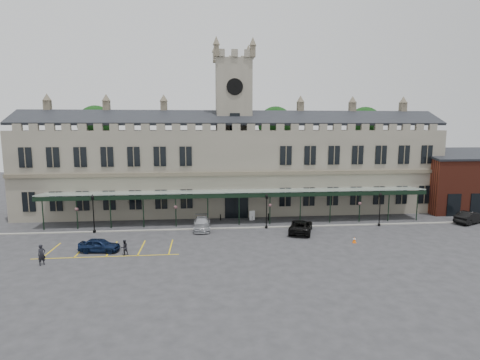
{
  "coord_description": "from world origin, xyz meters",
  "views": [
    {
      "loc": [
        -4.44,
        -39.36,
        12.46
      ],
      "look_at": [
        0.0,
        6.0,
        6.0
      ],
      "focal_mm": 28.0,
      "sensor_mm": 36.0,
      "label": 1
    }
  ],
  "objects": [
    {
      "name": "lamp_post_left",
      "position": [
        -17.5,
        5.32,
        2.76
      ],
      "size": [
        0.44,
        0.44,
        4.66
      ],
      "color": "black",
      "rests_on": "ground"
    },
    {
      "name": "sign_board",
      "position": [
        1.98,
        9.49,
        0.63
      ],
      "size": [
        0.75,
        0.2,
        1.29
      ],
      "rotation": [
        0.0,
        0.0,
        0.19
      ],
      "color": "black",
      "rests_on": "ground"
    },
    {
      "name": "lamp_post_right",
      "position": [
        17.67,
        4.95,
        2.58
      ],
      "size": [
        0.41,
        0.41,
        4.35
      ],
      "color": "black",
      "rests_on": "ground"
    },
    {
      "name": "lamp_post_mid",
      "position": [
        3.22,
        5.27,
        2.6
      ],
      "size": [
        0.42,
        0.42,
        4.39
      ],
      "color": "black",
      "rests_on": "ground"
    },
    {
      "name": "kerb",
      "position": [
        0.0,
        5.5,
        0.06
      ],
      "size": [
        60.0,
        0.4,
        0.12
      ],
      "primitive_type": "cube",
      "color": "gray",
      "rests_on": "ground"
    },
    {
      "name": "car_left_a",
      "position": [
        -15.0,
        -1.85,
        0.69
      ],
      "size": [
        4.21,
        2.14,
        1.37
      ],
      "primitive_type": "imported",
      "rotation": [
        0.0,
        0.0,
        1.44
      ],
      "color": "#0B1734",
      "rests_on": "ground"
    },
    {
      "name": "tree_behind_right",
      "position": [
        24.0,
        25.0,
        12.81
      ],
      "size": [
        6.0,
        6.0,
        16.0
      ],
      "color": "#332314",
      "rests_on": "ground"
    },
    {
      "name": "station_building",
      "position": [
        0.0,
        15.91,
        6.47
      ],
      "size": [
        60.0,
        10.36,
        17.3
      ],
      "color": "slate",
      "rests_on": "ground"
    },
    {
      "name": "canopy",
      "position": [
        0.0,
        7.46,
        2.4
      ],
      "size": [
        50.0,
        4.1,
        4.3
      ],
      "color": "#8C9E93",
      "rests_on": "ground"
    },
    {
      "name": "tree_behind_mid",
      "position": [
        8.0,
        25.0,
        12.81
      ],
      "size": [
        6.0,
        6.0,
        16.0
      ],
      "color": "#332314",
      "rests_on": "ground"
    },
    {
      "name": "traffic_cone",
      "position": [
        11.75,
        -1.51,
        0.32
      ],
      "size": [
        0.41,
        0.41,
        0.66
      ],
      "rotation": [
        0.0,
        0.0,
        0.12
      ],
      "color": "#EB5907",
      "rests_on": "ground"
    },
    {
      "name": "parking_markings",
      "position": [
        -14.0,
        -1.5,
        0.0
      ],
      "size": [
        16.0,
        6.0,
        0.01
      ],
      "primitive_type": null,
      "color": "gold",
      "rests_on": "ground"
    },
    {
      "name": "person_a",
      "position": [
        -19.2,
        -5.11,
        0.96
      ],
      "size": [
        0.82,
        0.83,
        1.93
      ],
      "primitive_type": "imported",
      "rotation": [
        0.0,
        0.0,
        0.82
      ],
      "color": "black",
      "rests_on": "ground"
    },
    {
      "name": "clock_tower",
      "position": [
        0.0,
        16.0,
        13.11
      ],
      "size": [
        5.6,
        5.6,
        24.8
      ],
      "color": "slate",
      "rests_on": "ground"
    },
    {
      "name": "bollard_right",
      "position": [
        4.13,
        9.02,
        0.49
      ],
      "size": [
        0.17,
        0.17,
        0.98
      ],
      "primitive_type": "cylinder",
      "color": "black",
      "rests_on": "ground"
    },
    {
      "name": "person_b",
      "position": [
        -12.3,
        -3.05,
        0.76
      ],
      "size": [
        0.93,
        0.89,
        1.52
      ],
      "primitive_type": "imported",
      "rotation": [
        0.0,
        0.0,
        3.72
      ],
      "color": "black",
      "rests_on": "ground"
    },
    {
      "name": "tree_behind_left",
      "position": [
        -22.0,
        25.0,
        12.81
      ],
      "size": [
        6.0,
        6.0,
        16.0
      ],
      "color": "#332314",
      "rests_on": "ground"
    },
    {
      "name": "brick_annex",
      "position": [
        34.0,
        12.97,
        4.16
      ],
      "size": [
        12.4,
        8.36,
        9.23
      ],
      "color": "#5C2115",
      "rests_on": "ground"
    },
    {
      "name": "car_taxi",
      "position": [
        -4.74,
        5.54,
        0.73
      ],
      "size": [
        2.04,
        5.01,
        1.45
      ],
      "primitive_type": "imported",
      "rotation": [
        0.0,
        0.0,
        -0.0
      ],
      "color": "#9EA1A6",
      "rests_on": "ground"
    },
    {
      "name": "car_right_b",
      "position": [
        30.07,
        5.03,
        0.81
      ],
      "size": [
        5.15,
        3.61,
        1.61
      ],
      "primitive_type": "imported",
      "rotation": [
        0.0,
        0.0,
        2.01
      ],
      "color": "black",
      "rests_on": "ground"
    },
    {
      "name": "bollard_left",
      "position": [
        -2.27,
        9.77,
        0.42
      ],
      "size": [
        0.15,
        0.15,
        0.84
      ],
      "primitive_type": "cylinder",
      "color": "black",
      "rests_on": "ground"
    },
    {
      "name": "ground",
      "position": [
        0.0,
        0.0,
        0.0
      ],
      "size": [
        140.0,
        140.0,
        0.0
      ],
      "primitive_type": "plane",
      "color": "#2B2B2D"
    },
    {
      "name": "car_van",
      "position": [
        7.0,
        3.04,
        0.75
      ],
      "size": [
        4.15,
        5.9,
        1.5
      ],
      "primitive_type": "imported",
      "rotation": [
        0.0,
        0.0,
        2.8
      ],
      "color": "black",
      "rests_on": "ground"
    }
  ]
}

